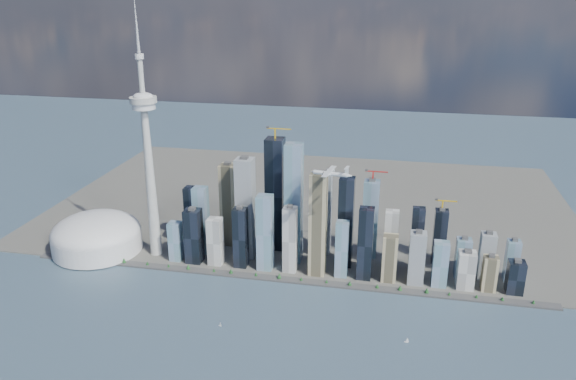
% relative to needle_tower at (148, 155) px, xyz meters
% --- Properties ---
extents(ground, '(4000.00, 4000.00, 0.00)m').
position_rel_needle_tower_xyz_m(ground, '(300.00, -310.00, -235.84)').
color(ground, '#354F5D').
rests_on(ground, ground).
extents(seawall, '(1100.00, 22.00, 4.00)m').
position_rel_needle_tower_xyz_m(seawall, '(300.00, -60.00, -233.84)').
color(seawall, '#383838').
rests_on(seawall, ground).
extents(land, '(1400.00, 900.00, 3.00)m').
position_rel_needle_tower_xyz_m(land, '(300.00, 390.00, -234.34)').
color(land, '#4C4C47').
rests_on(land, ground).
extents(shoreline_trees, '(960.53, 7.20, 8.80)m').
position_rel_needle_tower_xyz_m(shoreline_trees, '(300.00, -60.00, -227.06)').
color(shoreline_trees, '#3F2D1E').
rests_on(shoreline_trees, seawall).
extents(skyscraper_cluster, '(736.00, 142.00, 287.60)m').
position_rel_needle_tower_xyz_m(skyscraper_cluster, '(359.61, 26.81, -145.95)').
color(skyscraper_cluster, black).
rests_on(skyscraper_cluster, land).
extents(needle_tower, '(56.00, 56.00, 550.50)m').
position_rel_needle_tower_xyz_m(needle_tower, '(0.00, 0.00, 0.00)').
color(needle_tower, '#A0A09B').
rests_on(needle_tower, land).
extents(dome_stadium, '(200.00, 200.00, 86.00)m').
position_rel_needle_tower_xyz_m(dome_stadium, '(-140.00, -10.00, -196.40)').
color(dome_stadium, silver).
rests_on(dome_stadium, land).
extents(airplane, '(79.24, 70.31, 19.33)m').
position_rel_needle_tower_xyz_m(airplane, '(404.78, -83.97, 13.49)').
color(airplane, silver).
rests_on(airplane, ground).
extents(sailboat_west, '(6.68, 3.67, 9.39)m').
position_rel_needle_tower_xyz_m(sailboat_west, '(231.34, -245.93, -232.83)').
color(sailboat_west, white).
rests_on(sailboat_west, ground).
extents(sailboat_east, '(7.79, 2.45, 10.80)m').
position_rel_needle_tower_xyz_m(sailboat_east, '(561.26, -229.09, -232.37)').
color(sailboat_east, white).
rests_on(sailboat_east, ground).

